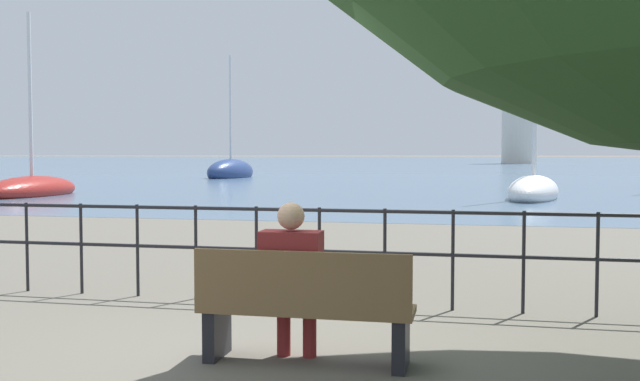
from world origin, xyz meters
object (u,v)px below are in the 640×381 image
object	(u,v)px
park_bench	(305,310)
harbor_lighthouse	(520,101)
seated_person_left	(292,274)
sailboat_1	(231,172)
sailboat_2	(32,189)
sailboat_3	(533,190)

from	to	relation	value
park_bench	harbor_lighthouse	xyz separation A→B (m)	(8.41, 110.70, 9.37)
seated_person_left	sailboat_1	xyz separation A→B (m)	(-14.31, 39.55, -0.31)
seated_person_left	park_bench	bearing A→B (deg)	-31.65
park_bench	sailboat_2	world-z (taller)	sailboat_2
sailboat_3	harbor_lighthouse	bearing A→B (deg)	97.06
seated_person_left	sailboat_2	bearing A→B (deg)	128.59
sailboat_1	sailboat_3	size ratio (longest dim) A/B	1.01
seated_person_left	harbor_lighthouse	xyz separation A→B (m)	(8.53, 110.62, 9.10)
seated_person_left	harbor_lighthouse	world-z (taller)	harbor_lighthouse
sailboat_1	sailboat_3	bearing A→B (deg)	-39.47
sailboat_1	harbor_lighthouse	size ratio (longest dim) A/B	0.41
sailboat_2	harbor_lighthouse	xyz separation A→B (m)	(23.64, 91.68, 9.53)
sailboat_3	harbor_lighthouse	size ratio (longest dim) A/B	0.40
seated_person_left	sailboat_1	distance (m)	42.06
park_bench	sailboat_1	size ratio (longest dim) A/B	0.19
park_bench	harbor_lighthouse	bearing A→B (deg)	85.66
seated_person_left	sailboat_1	bearing A→B (deg)	109.89
park_bench	seated_person_left	bearing A→B (deg)	148.35
seated_person_left	sailboat_3	size ratio (longest dim) A/B	0.15
sailboat_1	sailboat_2	xyz separation A→B (m)	(-0.80, -20.61, -0.12)
seated_person_left	harbor_lighthouse	bearing A→B (deg)	85.59
seated_person_left	sailboat_1	world-z (taller)	sailboat_1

